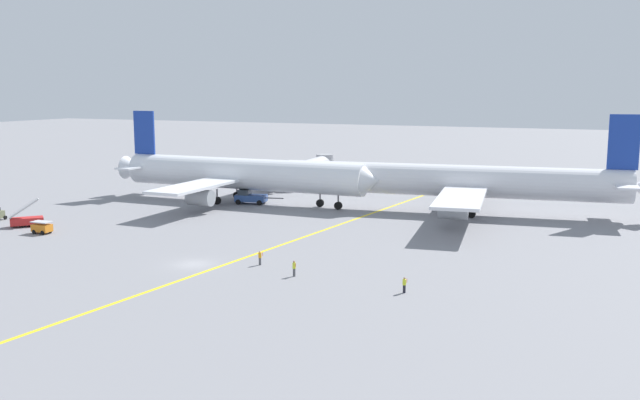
# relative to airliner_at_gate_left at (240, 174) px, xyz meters

# --- Properties ---
(ground_plane) EXTENTS (600.00, 600.00, 0.00)m
(ground_plane) POSITION_rel_airliner_at_gate_left_xyz_m (16.82, -40.14, -5.02)
(ground_plane) COLOR gray
(taxiway_stripe) EXTENTS (14.74, 119.21, 0.01)m
(taxiway_stripe) POSITION_rel_airliner_at_gate_left_xyz_m (21.26, -30.14, -5.01)
(taxiway_stripe) COLOR yellow
(taxiway_stripe) RESTS_ON ground
(airliner_at_gate_left) EXTENTS (50.33, 41.92, 15.78)m
(airliner_at_gate_left) POSITION_rel_airliner_at_gate_left_xyz_m (0.00, 0.00, 0.00)
(airliner_at_gate_left) COLOR white
(airliner_at_gate_left) RESTS_ON ground
(airliner_being_pushed) EXTENTS (59.67, 46.26, 16.07)m
(airliner_being_pushed) POSITION_rel_airliner_at_gate_left_xyz_m (36.66, 4.24, 0.18)
(airliner_being_pushed) COLOR silver
(airliner_being_pushed) RESTS_ON ground
(pushback_tug) EXTENTS (8.62, 3.82, 2.78)m
(pushback_tug) POSITION_rel_airliner_at_gate_left_xyz_m (2.15, -0.55, -3.85)
(pushback_tug) COLOR #2D4C8C
(pushback_tug) RESTS_ON ground
(gse_baggage_cart_near_cluster) EXTENTS (2.77, 1.65, 1.71)m
(gse_baggage_cart_near_cluster) POSITION_rel_airliner_at_gate_left_xyz_m (-11.97, -34.09, -4.15)
(gse_baggage_cart_near_cluster) COLOR orange
(gse_baggage_cart_near_cluster) RESTS_ON ground
(gse_stair_truck_yellow) EXTENTS (4.48, 4.69, 4.06)m
(gse_stair_truck_yellow) POSITION_rel_airliner_at_gate_left_xyz_m (-17.87, -31.16, -3.99)
(gse_stair_truck_yellow) COLOR red
(gse_stair_truck_yellow) RESTS_ON ground
(ground_crew_ramp_agent_by_cones) EXTENTS (0.46, 0.36, 1.72)m
(ground_crew_ramp_agent_by_cones) POSITION_rel_airliner_at_gate_left_xyz_m (29.60, -40.26, -4.12)
(ground_crew_ramp_agent_by_cones) COLOR #4C4C51
(ground_crew_ramp_agent_by_cones) RESTS_ON ground
(ground_crew_marshaller_foreground) EXTENTS (0.42, 0.41, 1.66)m
(ground_crew_marshaller_foreground) POSITION_rel_airliner_at_gate_left_xyz_m (23.95, -37.43, -4.15)
(ground_crew_marshaller_foreground) COLOR #4C4C51
(ground_crew_marshaller_foreground) RESTS_ON ground
(ground_crew_wing_walker_right) EXTENTS (0.39, 0.44, 1.58)m
(ground_crew_wing_walker_right) POSITION_rel_airliner_at_gate_left_xyz_m (42.13, -41.44, -4.20)
(ground_crew_wing_walker_right) COLOR black
(ground_crew_wing_walker_right) RESTS_ON ground
(jet_bridge) EXTENTS (4.77, 17.68, 5.75)m
(jet_bridge) POSITION_rel_airliner_at_gate_left_xyz_m (2.57, 26.98, -1.04)
(jet_bridge) COLOR #B7B7BC
(jet_bridge) RESTS_ON ground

